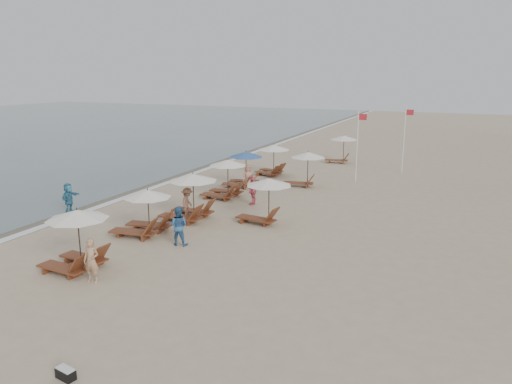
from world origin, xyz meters
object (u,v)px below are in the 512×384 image
at_px(lounger_station_0, 74,240).
at_px(lounger_station_5, 271,159).
at_px(beachgoer_near, 91,261).
at_px(flag_pole_near, 358,143).
at_px(duffel_bag, 66,373).
at_px(beachgoer_far_b, 248,177).
at_px(lounger_station_2, 189,198).
at_px(inland_station_2, 341,145).
at_px(lounger_station_1, 143,214).
at_px(inland_station_1, 304,165).
at_px(beachgoer_mid_b, 187,203).
at_px(beachgoer_far_a, 253,191).
at_px(lounger_station_4, 243,169).
at_px(inland_station_0, 263,196).
at_px(waterline_walker, 69,198).
at_px(lounger_station_3, 224,180).
at_px(beachgoer_mid_a, 178,226).

xyz_separation_m(lounger_station_0, lounger_station_5, (-0.02, 19.17, 0.03)).
height_order(beachgoer_near, flag_pole_near, flag_pole_near).
height_order(beachgoer_near, duffel_bag, beachgoer_near).
height_order(lounger_station_0, beachgoer_far_b, lounger_station_0).
xyz_separation_m(lounger_station_2, inland_station_2, (2.85, 18.70, 0.32)).
relative_size(lounger_station_1, inland_station_1, 1.00).
distance_m(lounger_station_1, beachgoer_mid_b, 3.01).
bearing_deg(duffel_bag, beachgoer_far_a, 98.62).
distance_m(inland_station_2, beachgoer_far_a, 14.84).
height_order(lounger_station_4, inland_station_0, lounger_station_4).
height_order(inland_station_0, beachgoer_far_b, inland_station_0).
bearing_deg(waterline_walker, flag_pole_near, -53.05).
relative_size(lounger_station_2, beachgoer_near, 1.75).
relative_size(lounger_station_5, flag_pole_near, 0.54).
height_order(lounger_station_4, inland_station_1, lounger_station_4).
bearing_deg(beachgoer_near, lounger_station_0, 145.50).
bearing_deg(inland_station_1, lounger_station_3, -125.15).
distance_m(beachgoer_far_a, duffel_bag, 16.72).
distance_m(waterline_walker, duffel_bag, 15.54).
distance_m(beachgoer_near, waterline_walker, 9.85).
relative_size(beachgoer_far_a, duffel_bag, 2.96).
xyz_separation_m(lounger_station_4, waterline_walker, (-5.75, -9.10, -0.35)).
bearing_deg(lounger_station_4, beachgoer_near, -84.15).
height_order(lounger_station_2, lounger_station_3, lounger_station_2).
bearing_deg(flag_pole_near, lounger_station_3, -128.01).
xyz_separation_m(lounger_station_2, flag_pole_near, (5.55, 12.36, 1.48)).
relative_size(lounger_station_4, beachgoer_far_a, 1.61).
xyz_separation_m(inland_station_2, beachgoer_near, (-1.97, -26.61, -0.64)).
xyz_separation_m(lounger_station_1, lounger_station_2, (0.66, 2.81, 0.17)).
relative_size(lounger_station_5, inland_station_1, 0.95).
bearing_deg(waterline_walker, lounger_station_5, -36.23).
bearing_deg(beachgoer_mid_a, beachgoer_near, 70.34).
height_order(beachgoer_far_b, duffel_bag, beachgoer_far_b).
xyz_separation_m(lounger_station_4, inland_station_2, (3.57, 10.95, 0.31)).
height_order(lounger_station_4, inland_station_2, lounger_station_4).
xyz_separation_m(inland_station_2, waterline_walker, (-9.32, -20.05, -0.66)).
bearing_deg(flag_pole_near, lounger_station_5, -175.68).
xyz_separation_m(lounger_station_1, lounger_station_4, (-0.06, 10.57, 0.18)).
height_order(lounger_station_0, inland_station_2, lounger_station_0).
relative_size(lounger_station_2, lounger_station_3, 1.08).
height_order(lounger_station_3, inland_station_2, lounger_station_3).
distance_m(lounger_station_4, beachgoer_far_a, 4.56).
bearing_deg(beachgoer_near, lounger_station_2, 87.50).
distance_m(inland_station_0, beachgoer_mid_b, 3.92).
bearing_deg(duffel_bag, beachgoer_near, 125.47).
relative_size(lounger_station_2, beachgoer_far_a, 1.75).
height_order(lounger_station_0, duffel_bag, lounger_station_0).
height_order(lounger_station_3, beachgoer_far_b, lounger_station_3).
height_order(inland_station_0, flag_pole_near, flag_pole_near).
xyz_separation_m(lounger_station_5, beachgoer_near, (1.33, -19.81, -0.38)).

